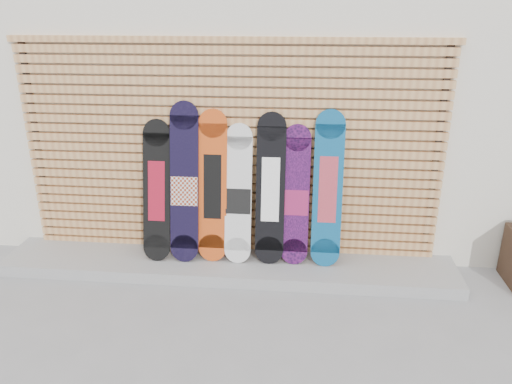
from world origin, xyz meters
TOP-DOWN VIEW (x-y plane):
  - ground at (0.00, 0.00)m, footprint 80.00×80.00m
  - building at (0.50, 3.50)m, footprint 12.00×5.00m
  - concrete_step at (-0.15, 0.68)m, footprint 4.60×0.70m
  - slat_wall at (-0.15, 0.97)m, footprint 4.26×0.08m
  - snowboard_0 at (-0.86, 0.77)m, footprint 0.27×0.36m
  - snowboard_1 at (-0.58, 0.77)m, footprint 0.28×0.35m
  - snowboard_2 at (-0.30, 0.79)m, footprint 0.28×0.31m
  - snowboard_3 at (-0.04, 0.78)m, footprint 0.26×0.32m
  - snowboard_4 at (0.28, 0.79)m, footprint 0.29×0.31m
  - snowboard_5 at (0.53, 0.80)m, footprint 0.27×0.29m
  - snowboard_6 at (0.84, 0.79)m, footprint 0.29×0.31m

SIDE VIEW (x-z plane):
  - ground at x=0.00m, z-range 0.00..0.00m
  - concrete_step at x=-0.15m, z-range 0.00..0.12m
  - snowboard_3 at x=-0.04m, z-range 0.11..1.49m
  - snowboard_5 at x=0.53m, z-range 0.11..1.49m
  - snowboard_0 at x=-0.86m, z-range 0.12..1.52m
  - snowboard_4 at x=0.28m, z-range 0.12..1.61m
  - snowboard_2 at x=-0.30m, z-range 0.12..1.63m
  - snowboard_6 at x=0.84m, z-range 0.12..1.65m
  - snowboard_1 at x=-0.58m, z-range 0.11..1.69m
  - slat_wall at x=-0.15m, z-range 0.06..2.35m
  - building at x=0.50m, z-range 0.00..3.60m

